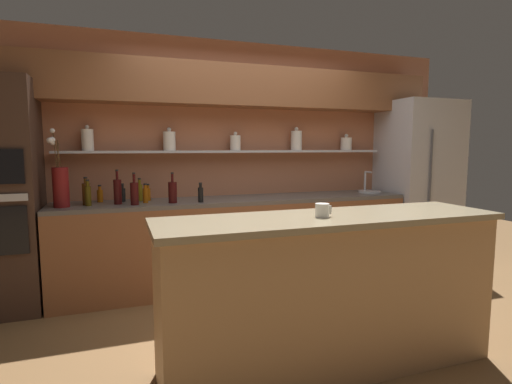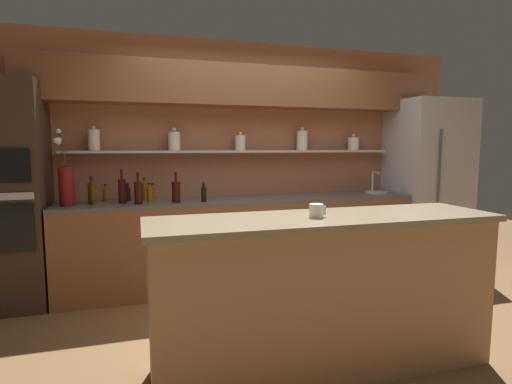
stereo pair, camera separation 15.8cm
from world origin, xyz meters
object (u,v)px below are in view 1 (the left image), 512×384
at_px(bottle_wine_10, 134,193).
at_px(coffee_mug, 322,210).
at_px(refrigerator, 417,184).
at_px(bottle_sauce_6, 148,194).
at_px(bottle_sauce_8, 201,194).
at_px(sink_fixture, 369,190).
at_px(bottle_sauce_5, 100,195).
at_px(bottle_wine_7, 118,191).
at_px(bottle_wine_2, 173,192).
at_px(bottle_oil_3, 140,192).
at_px(bottle_oil_9, 88,195).
at_px(flower_vase, 60,184).
at_px(bottle_spirit_4, 86,193).
at_px(bottle_sauce_1, 123,194).
at_px(bottle_sauce_0, 145,195).

relative_size(bottle_wine_10, coffee_mug, 2.81).
bearing_deg(refrigerator, bottle_sauce_6, 177.05).
distance_m(refrigerator, bottle_sauce_8, 2.72).
bearing_deg(sink_fixture, bottle_sauce_5, 177.15).
bearing_deg(bottle_wine_7, refrigerator, 0.14).
bearing_deg(bottle_wine_10, bottle_sauce_8, -1.12).
relative_size(bottle_wine_2, bottle_oil_3, 1.30).
bearing_deg(bottle_sauce_5, bottle_oil_9, -112.09).
height_order(bottle_sauce_5, bottle_sauce_6, same).
height_order(flower_vase, bottle_wine_2, flower_vase).
distance_m(sink_fixture, bottle_spirit_4, 3.10).
bearing_deg(bottle_sauce_1, bottle_sauce_0, -37.68).
xyz_separation_m(bottle_sauce_1, bottle_wine_7, (-0.04, -0.18, 0.05)).
bearing_deg(bottle_spirit_4, bottle_oil_3, 15.25).
distance_m(flower_vase, bottle_sauce_6, 0.81).
distance_m(bottle_wine_2, bottle_wine_10, 0.35).
height_order(refrigerator, bottle_wine_7, refrigerator).
height_order(sink_fixture, bottle_oil_9, sink_fixture).
bearing_deg(bottle_wine_10, refrigerator, 1.90).
xyz_separation_m(flower_vase, bottle_sauce_5, (0.32, 0.24, -0.14)).
height_order(bottle_sauce_0, bottle_sauce_1, bottle_sauce_0).
bearing_deg(bottle_sauce_1, bottle_oil_9, -146.69).
distance_m(sink_fixture, bottle_wine_7, 2.82).
distance_m(sink_fixture, bottle_oil_9, 3.08).
xyz_separation_m(bottle_sauce_0, bottle_oil_3, (-0.04, 0.16, 0.01)).
distance_m(bottle_wine_2, bottle_sauce_8, 0.27).
relative_size(bottle_spirit_4, bottle_wine_7, 0.80).
bearing_deg(bottle_sauce_8, bottle_oil_9, 174.83).
xyz_separation_m(bottle_sauce_0, bottle_sauce_8, (0.51, -0.13, 0.00)).
bearing_deg(flower_vase, bottle_oil_9, 2.10).
bearing_deg(bottle_oil_3, bottle_oil_9, -156.48).
relative_size(bottle_spirit_4, coffee_mug, 2.42).
distance_m(bottle_oil_3, bottle_spirit_4, 0.50).
xyz_separation_m(refrigerator, flower_vase, (-3.96, -0.04, 0.13)).
bearing_deg(sink_fixture, bottle_spirit_4, -179.84).
relative_size(bottle_sauce_0, bottle_spirit_4, 0.72).
distance_m(bottle_sauce_1, bottle_spirit_4, 0.35).
relative_size(bottle_sauce_6, bottle_wine_10, 0.56).
distance_m(bottle_sauce_0, coffee_mug, 2.01).
height_order(bottle_sauce_8, bottle_oil_9, bottle_oil_9).
height_order(bottle_oil_3, bottle_sauce_6, bottle_oil_3).
relative_size(bottle_wine_7, bottle_sauce_8, 1.70).
height_order(sink_fixture, bottle_sauce_0, sink_fixture).
bearing_deg(bottle_wine_7, bottle_sauce_5, 128.54).
bearing_deg(bottle_sauce_0, bottle_sauce_6, 77.42).
height_order(sink_fixture, coffee_mug, sink_fixture).
bearing_deg(bottle_spirit_4, bottle_wine_7, -10.04).
xyz_separation_m(bottle_sauce_1, bottle_oil_3, (0.16, 0.00, 0.02)).
height_order(bottle_spirit_4, bottle_sauce_8, bottle_spirit_4).
bearing_deg(bottle_spirit_4, bottle_sauce_8, -8.89).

